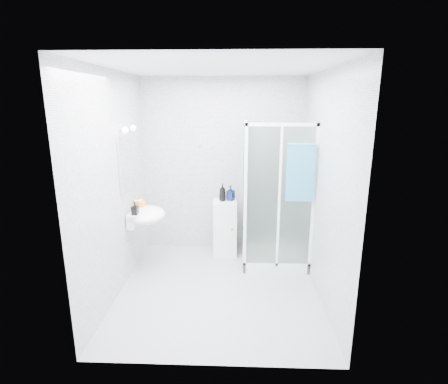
{
  "coord_description": "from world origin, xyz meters",
  "views": [
    {
      "loc": [
        0.21,
        -3.88,
        2.25
      ],
      "look_at": [
        0.05,
        0.35,
        1.15
      ],
      "focal_mm": 28.0,
      "sensor_mm": 36.0,
      "label": 1
    }
  ],
  "objects_px": {
    "wall_basin": "(146,215)",
    "shampoo_bottle_b": "(231,193)",
    "shower_enclosure": "(269,233)",
    "soap_dispenser_orange": "(141,202)",
    "hand_towel": "(300,171)",
    "storage_cabinet": "(225,228)",
    "shampoo_bottle_a": "(222,192)",
    "soap_dispenser_black": "(135,208)"
  },
  "relations": [
    {
      "from": "shower_enclosure",
      "to": "soap_dispenser_black",
      "type": "bearing_deg",
      "value": -164.18
    },
    {
      "from": "hand_towel",
      "to": "soap_dispenser_orange",
      "type": "bearing_deg",
      "value": 174.82
    },
    {
      "from": "shampoo_bottle_a",
      "to": "soap_dispenser_black",
      "type": "distance_m",
      "value": 1.32
    },
    {
      "from": "shower_enclosure",
      "to": "shampoo_bottle_b",
      "type": "distance_m",
      "value": 0.8
    },
    {
      "from": "soap_dispenser_orange",
      "to": "soap_dispenser_black",
      "type": "height_order",
      "value": "soap_dispenser_orange"
    },
    {
      "from": "hand_towel",
      "to": "soap_dispenser_orange",
      "type": "relative_size",
      "value": 4.0
    },
    {
      "from": "shampoo_bottle_b",
      "to": "soap_dispenser_orange",
      "type": "height_order",
      "value": "shampoo_bottle_b"
    },
    {
      "from": "shower_enclosure",
      "to": "hand_towel",
      "type": "height_order",
      "value": "shower_enclosure"
    },
    {
      "from": "storage_cabinet",
      "to": "shampoo_bottle_b",
      "type": "height_order",
      "value": "shampoo_bottle_b"
    },
    {
      "from": "hand_towel",
      "to": "shampoo_bottle_a",
      "type": "relative_size",
      "value": 2.82
    },
    {
      "from": "shower_enclosure",
      "to": "soap_dispenser_black",
      "type": "xyz_separation_m",
      "value": [
        -1.74,
        -0.49,
        0.5
      ]
    },
    {
      "from": "shampoo_bottle_b",
      "to": "soap_dispenser_black",
      "type": "xyz_separation_m",
      "value": [
        -1.19,
        -0.81,
        0.0
      ]
    },
    {
      "from": "shampoo_bottle_b",
      "to": "shampoo_bottle_a",
      "type": "bearing_deg",
      "value": -162.91
    },
    {
      "from": "shampoo_bottle_b",
      "to": "soap_dispenser_orange",
      "type": "relative_size",
      "value": 1.2
    },
    {
      "from": "wall_basin",
      "to": "soap_dispenser_orange",
      "type": "xyz_separation_m",
      "value": [
        -0.09,
        0.1,
        0.16
      ]
    },
    {
      "from": "wall_basin",
      "to": "shampoo_bottle_b",
      "type": "bearing_deg",
      "value": 29.76
    },
    {
      "from": "shower_enclosure",
      "to": "hand_towel",
      "type": "bearing_deg",
      "value": -51.4
    },
    {
      "from": "shower_enclosure",
      "to": "soap_dispenser_orange",
      "type": "height_order",
      "value": "shower_enclosure"
    },
    {
      "from": "shower_enclosure",
      "to": "shampoo_bottle_b",
      "type": "relative_size",
      "value": 9.18
    },
    {
      "from": "shower_enclosure",
      "to": "shampoo_bottle_b",
      "type": "xyz_separation_m",
      "value": [
        -0.55,
        0.32,
        0.5
      ]
    },
    {
      "from": "hand_towel",
      "to": "shampoo_bottle_b",
      "type": "relative_size",
      "value": 3.34
    },
    {
      "from": "hand_towel",
      "to": "soap_dispenser_black",
      "type": "distance_m",
      "value": 2.12
    },
    {
      "from": "wall_basin",
      "to": "shampoo_bottle_a",
      "type": "height_order",
      "value": "shampoo_bottle_a"
    },
    {
      "from": "storage_cabinet",
      "to": "hand_towel",
      "type": "xyz_separation_m",
      "value": [
        0.95,
        -0.67,
        1.0
      ]
    },
    {
      "from": "soap_dispenser_orange",
      "to": "shower_enclosure",
      "type": "bearing_deg",
      "value": 7.0
    },
    {
      "from": "wall_basin",
      "to": "shampoo_bottle_a",
      "type": "distance_m",
      "value": 1.16
    },
    {
      "from": "soap_dispenser_black",
      "to": "hand_towel",
      "type": "bearing_deg",
      "value": 2.55
    },
    {
      "from": "shower_enclosure",
      "to": "soap_dispenser_orange",
      "type": "xyz_separation_m",
      "value": [
        -1.74,
        -0.21,
        0.51
      ]
    },
    {
      "from": "storage_cabinet",
      "to": "soap_dispenser_black",
      "type": "relative_size",
      "value": 5.13
    },
    {
      "from": "shower_enclosure",
      "to": "hand_towel",
      "type": "xyz_separation_m",
      "value": [
        0.32,
        -0.4,
        0.97
      ]
    },
    {
      "from": "shampoo_bottle_a",
      "to": "soap_dispenser_black",
      "type": "height_order",
      "value": "shampoo_bottle_a"
    },
    {
      "from": "storage_cabinet",
      "to": "shampoo_bottle_b",
      "type": "relative_size",
      "value": 3.83
    },
    {
      "from": "wall_basin",
      "to": "soap_dispenser_orange",
      "type": "bearing_deg",
      "value": 130.77
    },
    {
      "from": "shampoo_bottle_b",
      "to": "shower_enclosure",
      "type": "bearing_deg",
      "value": -29.83
    },
    {
      "from": "shampoo_bottle_a",
      "to": "wall_basin",
      "type": "bearing_deg",
      "value": -148.9
    },
    {
      "from": "shampoo_bottle_b",
      "to": "soap_dispenser_black",
      "type": "height_order",
      "value": "shampoo_bottle_b"
    },
    {
      "from": "wall_basin",
      "to": "shampoo_bottle_b",
      "type": "distance_m",
      "value": 1.28
    },
    {
      "from": "wall_basin",
      "to": "soap_dispenser_black",
      "type": "xyz_separation_m",
      "value": [
        -0.09,
        -0.18,
        0.15
      ]
    },
    {
      "from": "wall_basin",
      "to": "shampoo_bottle_b",
      "type": "height_order",
      "value": "shampoo_bottle_b"
    },
    {
      "from": "shower_enclosure",
      "to": "shampoo_bottle_a",
      "type": "bearing_deg",
      "value": 157.32
    },
    {
      "from": "storage_cabinet",
      "to": "shampoo_bottle_b",
      "type": "xyz_separation_m",
      "value": [
        0.08,
        0.05,
        0.53
      ]
    },
    {
      "from": "shower_enclosure",
      "to": "shampoo_bottle_b",
      "type": "height_order",
      "value": "shower_enclosure"
    }
  ]
}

